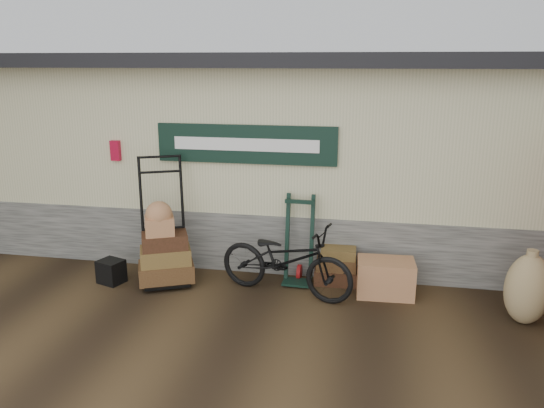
% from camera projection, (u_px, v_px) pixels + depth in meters
% --- Properties ---
extents(ground, '(80.00, 80.00, 0.00)m').
position_uv_depth(ground, '(253.00, 301.00, 7.05)').
color(ground, black).
rests_on(ground, ground).
extents(station_building, '(14.40, 4.10, 3.20)m').
position_uv_depth(station_building, '(286.00, 149.00, 9.22)').
color(station_building, '#4C4C47').
rests_on(station_building, ground).
extents(porter_trolley, '(1.12, 1.01, 1.84)m').
position_uv_depth(porter_trolley, '(163.00, 219.00, 7.51)').
color(porter_trolley, black).
rests_on(porter_trolley, ground).
extents(green_barrow, '(0.48, 0.41, 1.28)m').
position_uv_depth(green_barrow, '(299.00, 240.00, 7.51)').
color(green_barrow, black).
rests_on(green_barrow, ground).
extents(suitcase_stack, '(0.62, 0.40, 0.54)m').
position_uv_depth(suitcase_stack, '(336.00, 265.00, 7.57)').
color(suitcase_stack, '#321E10').
rests_on(suitcase_stack, ground).
extents(wicker_hamper, '(0.78, 0.53, 0.50)m').
position_uv_depth(wicker_hamper, '(385.00, 278.00, 7.19)').
color(wicker_hamper, '#9C633E').
rests_on(wicker_hamper, ground).
extents(black_trunk, '(0.41, 0.38, 0.34)m').
position_uv_depth(black_trunk, '(111.00, 271.00, 7.61)').
color(black_trunk, black).
rests_on(black_trunk, ground).
extents(bicycle, '(1.13, 2.03, 1.12)m').
position_uv_depth(bicycle, '(286.00, 256.00, 7.13)').
color(bicycle, black).
rests_on(bicycle, ground).
extents(burlap_sack_left, '(0.64, 0.57, 0.89)m').
position_uv_depth(burlap_sack_left, '(528.00, 289.00, 6.36)').
color(burlap_sack_left, '#856547').
rests_on(burlap_sack_left, ground).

